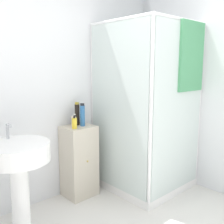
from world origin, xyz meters
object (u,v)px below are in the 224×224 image
object	(u,v)px
sink	(18,166)
shampoo_bottle_blue	(82,115)
shampoo_bottle_tall_black	(77,114)
lotion_bottle_white	(74,121)
soap_dispenser	(74,123)

from	to	relation	value
sink	shampoo_bottle_blue	distance (m)	0.97
shampoo_bottle_tall_black	lotion_bottle_white	xyz separation A→B (m)	(-0.07, -0.03, -0.07)
sink	shampoo_bottle_tall_black	world-z (taller)	shampoo_bottle_tall_black
shampoo_bottle_tall_black	shampoo_bottle_blue	size ratio (longest dim) A/B	1.02
soap_dispenser	shampoo_bottle_tall_black	xyz separation A→B (m)	(0.13, 0.13, 0.07)
soap_dispenser	sink	bearing A→B (deg)	-160.07
shampoo_bottle_blue	soap_dispenser	bearing A→B (deg)	-162.33
soap_dispenser	shampoo_bottle_blue	world-z (taller)	shampoo_bottle_blue
sink	shampoo_bottle_blue	size ratio (longest dim) A/B	3.89
lotion_bottle_white	shampoo_bottle_blue	bearing A→B (deg)	-35.37
lotion_bottle_white	shampoo_bottle_tall_black	bearing A→B (deg)	21.68
soap_dispenser	lotion_bottle_white	world-z (taller)	soap_dispenser
sink	shampoo_bottle_tall_black	size ratio (longest dim) A/B	3.81
soap_dispenser	shampoo_bottle_blue	distance (m)	0.16
sink	soap_dispenser	world-z (taller)	sink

